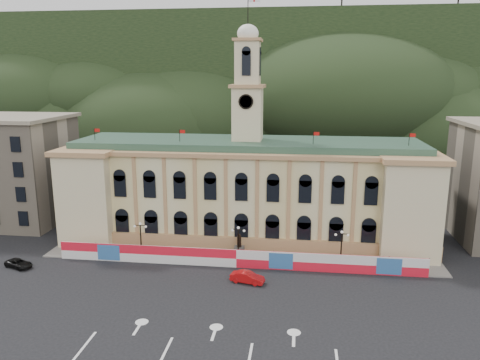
# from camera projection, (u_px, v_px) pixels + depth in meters

# --- Properties ---
(ground) EXTENTS (260.00, 260.00, 0.00)m
(ground) POSITION_uv_depth(u_px,v_px,m) (217.00, 325.00, 48.87)
(ground) COLOR black
(ground) RESTS_ON ground
(lane_markings) EXTENTS (26.00, 10.00, 0.02)m
(lane_markings) POSITION_uv_depth(u_px,v_px,m) (208.00, 352.00, 44.04)
(lane_markings) COLOR white
(lane_markings) RESTS_ON ground
(hill_ridge) EXTENTS (230.00, 80.00, 64.00)m
(hill_ridge) POSITION_uv_depth(u_px,v_px,m) (278.00, 92.00, 162.53)
(hill_ridge) COLOR black
(hill_ridge) RESTS_ON ground
(city_hall) EXTENTS (56.20, 17.60, 37.10)m
(city_hall) POSITION_uv_depth(u_px,v_px,m) (247.00, 189.00, 73.85)
(city_hall) COLOR beige
(city_hall) RESTS_ON ground
(side_building_left) EXTENTS (21.00, 17.00, 18.60)m
(side_building_left) POSITION_uv_depth(u_px,v_px,m) (6.00, 169.00, 82.05)
(side_building_left) COLOR tan
(side_building_left) RESTS_ON ground
(hoarding_fence) EXTENTS (50.00, 0.44, 2.50)m
(hoarding_fence) POSITION_uv_depth(u_px,v_px,m) (237.00, 258.00, 63.16)
(hoarding_fence) COLOR red
(hoarding_fence) RESTS_ON ground
(pavement) EXTENTS (56.00, 5.50, 0.16)m
(pavement) POSITION_uv_depth(u_px,v_px,m) (239.00, 259.00, 66.02)
(pavement) COLOR slate
(pavement) RESTS_ON ground
(statue) EXTENTS (1.40, 1.40, 3.72)m
(statue) POSITION_uv_depth(u_px,v_px,m) (239.00, 251.00, 66.02)
(statue) COLOR #595651
(statue) RESTS_ON ground
(lamp_left) EXTENTS (1.96, 0.44, 5.15)m
(lamp_left) POSITION_uv_depth(u_px,v_px,m) (141.00, 236.00, 66.37)
(lamp_left) COLOR black
(lamp_left) RESTS_ON ground
(lamp_center) EXTENTS (1.96, 0.44, 5.15)m
(lamp_center) POSITION_uv_depth(u_px,v_px,m) (238.00, 241.00, 64.63)
(lamp_center) COLOR black
(lamp_center) RESTS_ON ground
(lamp_right) EXTENTS (1.96, 0.44, 5.15)m
(lamp_right) POSITION_uv_depth(u_px,v_px,m) (341.00, 245.00, 62.90)
(lamp_right) COLOR black
(lamp_right) RESTS_ON ground
(red_sedan) EXTENTS (3.37, 4.95, 1.42)m
(red_sedan) POSITION_uv_depth(u_px,v_px,m) (247.00, 277.00, 58.57)
(red_sedan) COLOR #AF0C0E
(red_sedan) RESTS_ON ground
(black_suv) EXTENTS (4.50, 5.26, 1.12)m
(black_suv) POSITION_uv_depth(u_px,v_px,m) (19.00, 264.00, 63.19)
(black_suv) COLOR black
(black_suv) RESTS_ON ground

